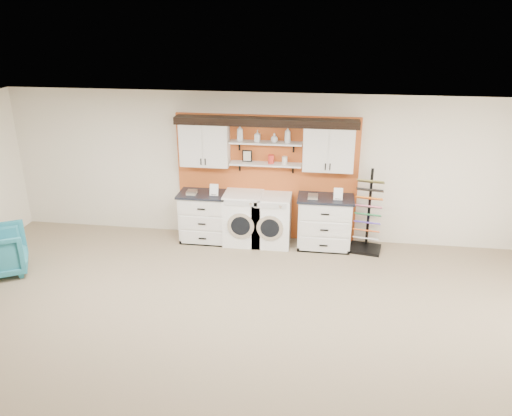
# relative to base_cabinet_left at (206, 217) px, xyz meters

# --- Properties ---
(floor) EXTENTS (10.00, 10.00, 0.00)m
(floor) POSITION_rel_base_cabinet_left_xyz_m (1.13, -3.64, -0.48)
(floor) COLOR #988866
(floor) RESTS_ON ground
(ceiling) EXTENTS (10.00, 10.00, 0.00)m
(ceiling) POSITION_rel_base_cabinet_left_xyz_m (1.13, -3.64, 2.32)
(ceiling) COLOR white
(ceiling) RESTS_ON wall_back
(wall_back) EXTENTS (10.00, 0.00, 10.00)m
(wall_back) POSITION_rel_base_cabinet_left_xyz_m (1.13, 0.36, 0.92)
(wall_back) COLOR silver
(wall_back) RESTS_ON floor
(accent_panel) EXTENTS (3.40, 0.07, 2.40)m
(accent_panel) POSITION_rel_base_cabinet_left_xyz_m (1.13, 0.32, 0.72)
(accent_panel) COLOR #B9511F
(accent_panel) RESTS_ON wall_back
(upper_cabinet_left) EXTENTS (0.90, 0.35, 0.84)m
(upper_cabinet_left) POSITION_rel_base_cabinet_left_xyz_m (-0.00, 0.15, 1.40)
(upper_cabinet_left) COLOR silver
(upper_cabinet_left) RESTS_ON wall_back
(upper_cabinet_right) EXTENTS (0.90, 0.35, 0.84)m
(upper_cabinet_right) POSITION_rel_base_cabinet_left_xyz_m (2.26, 0.15, 1.40)
(upper_cabinet_right) COLOR silver
(upper_cabinet_right) RESTS_ON wall_back
(shelf_lower) EXTENTS (1.32, 0.28, 0.03)m
(shelf_lower) POSITION_rel_base_cabinet_left_xyz_m (1.13, 0.16, 1.05)
(shelf_lower) COLOR silver
(shelf_lower) RESTS_ON wall_back
(shelf_upper) EXTENTS (1.32, 0.28, 0.03)m
(shelf_upper) POSITION_rel_base_cabinet_left_xyz_m (1.13, 0.16, 1.45)
(shelf_upper) COLOR silver
(shelf_upper) RESTS_ON wall_back
(crown_molding) EXTENTS (3.30, 0.41, 0.13)m
(crown_molding) POSITION_rel_base_cabinet_left_xyz_m (1.13, 0.17, 1.85)
(crown_molding) COLOR black
(crown_molding) RESTS_ON wall_back
(picture_frame) EXTENTS (0.18, 0.02, 0.22)m
(picture_frame) POSITION_rel_base_cabinet_left_xyz_m (0.78, 0.21, 1.17)
(picture_frame) COLOR black
(picture_frame) RESTS_ON shelf_lower
(canister_red) EXTENTS (0.11, 0.11, 0.16)m
(canister_red) POSITION_rel_base_cabinet_left_xyz_m (1.23, 0.16, 1.14)
(canister_red) COLOR red
(canister_red) RESTS_ON shelf_lower
(canister_cream) EXTENTS (0.10, 0.10, 0.14)m
(canister_cream) POSITION_rel_base_cabinet_left_xyz_m (1.48, 0.16, 1.13)
(canister_cream) COLOR silver
(canister_cream) RESTS_ON shelf_lower
(base_cabinet_left) EXTENTS (0.98, 0.66, 0.96)m
(base_cabinet_left) POSITION_rel_base_cabinet_left_xyz_m (0.00, 0.00, 0.00)
(base_cabinet_left) COLOR silver
(base_cabinet_left) RESTS_ON floor
(base_cabinet_right) EXTENTS (1.02, 0.66, 1.00)m
(base_cabinet_right) POSITION_rel_base_cabinet_left_xyz_m (2.26, -0.00, 0.02)
(base_cabinet_right) COLOR silver
(base_cabinet_right) RESTS_ON floor
(washer) EXTENTS (0.71, 0.71, 0.99)m
(washer) POSITION_rel_base_cabinet_left_xyz_m (0.74, -0.00, 0.02)
(washer) COLOR white
(washer) RESTS_ON floor
(dryer) EXTENTS (0.70, 0.71, 0.97)m
(dryer) POSITION_rel_base_cabinet_left_xyz_m (1.28, -0.00, 0.01)
(dryer) COLOR white
(dryer) RESTS_ON floor
(sample_rack) EXTENTS (0.63, 0.55, 1.54)m
(sample_rack) POSITION_rel_base_cabinet_left_xyz_m (3.03, -0.02, 0.02)
(sample_rack) COLOR black
(sample_rack) RESTS_ON floor
(soap_bottle_a) EXTENTS (0.13, 0.13, 0.31)m
(soap_bottle_a) POSITION_rel_base_cabinet_left_xyz_m (0.66, 0.16, 1.62)
(soap_bottle_a) COLOR silver
(soap_bottle_a) RESTS_ON shelf_upper
(soap_bottle_b) EXTENTS (0.10, 0.10, 0.21)m
(soap_bottle_b) POSITION_rel_base_cabinet_left_xyz_m (0.98, 0.16, 1.57)
(soap_bottle_b) COLOR silver
(soap_bottle_b) RESTS_ON shelf_upper
(soap_bottle_c) EXTENTS (0.15, 0.15, 0.17)m
(soap_bottle_c) POSITION_rel_base_cabinet_left_xyz_m (1.28, 0.16, 1.55)
(soap_bottle_c) COLOR silver
(soap_bottle_c) RESTS_ON shelf_upper
(soap_bottle_d) EXTENTS (0.16, 0.16, 0.30)m
(soap_bottle_d) POSITION_rel_base_cabinet_left_xyz_m (1.52, 0.16, 1.61)
(soap_bottle_d) COLOR silver
(soap_bottle_d) RESTS_ON shelf_upper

